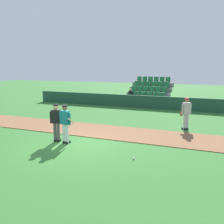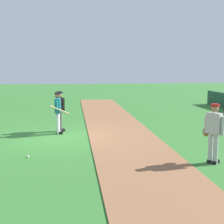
% 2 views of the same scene
% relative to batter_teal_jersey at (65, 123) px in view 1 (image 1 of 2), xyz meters
% --- Properties ---
extents(ground_plane, '(80.00, 80.00, 0.00)m').
position_rel_batter_teal_jersey_xyz_m(ground_plane, '(0.50, 0.08, -0.97)').
color(ground_plane, '#33702D').
extents(infield_dirt_path, '(28.00, 2.74, 0.03)m').
position_rel_batter_teal_jersey_xyz_m(infield_dirt_path, '(0.50, 2.61, -0.95)').
color(infield_dirt_path, brown).
rests_on(infield_dirt_path, ground).
extents(dugout_fence, '(20.00, 0.16, 1.04)m').
position_rel_batter_teal_jersey_xyz_m(dugout_fence, '(0.50, 10.90, -0.45)').
color(dugout_fence, '#234C38').
rests_on(dugout_fence, ground).
extents(stadium_bleachers, '(3.90, 3.80, 2.45)m').
position_rel_batter_teal_jersey_xyz_m(stadium_bleachers, '(0.49, 13.20, -0.24)').
color(stadium_bleachers, slate).
rests_on(stadium_bleachers, ground).
extents(batter_teal_jersey, '(0.68, 0.79, 1.76)m').
position_rel_batter_teal_jersey_xyz_m(batter_teal_jersey, '(0.00, 0.00, 0.00)').
color(batter_teal_jersey, white).
rests_on(batter_teal_jersey, ground).
extents(umpire_home_plate, '(0.57, 0.39, 1.76)m').
position_rel_batter_teal_jersey_xyz_m(umpire_home_plate, '(-0.52, 0.07, 0.03)').
color(umpire_home_plate, '#4C4C4C').
rests_on(umpire_home_plate, ground).
extents(runner_grey_jersey, '(0.59, 0.48, 1.76)m').
position_rel_batter_teal_jersey_xyz_m(runner_grey_jersey, '(4.71, 4.66, -0.01)').
color(runner_grey_jersey, '#B2B2B2').
rests_on(runner_grey_jersey, ground).
extents(baseball, '(0.07, 0.07, 0.07)m').
position_rel_batter_teal_jersey_xyz_m(baseball, '(3.47, -0.78, -0.93)').
color(baseball, white).
rests_on(baseball, ground).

